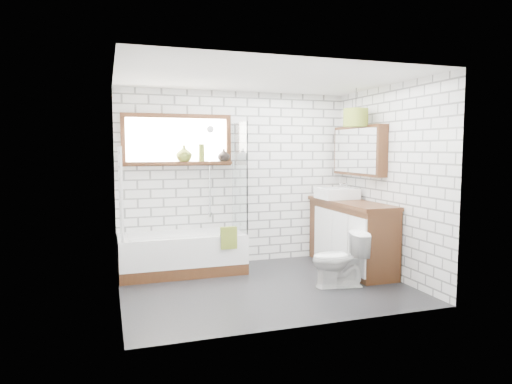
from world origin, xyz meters
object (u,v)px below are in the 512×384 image
object	(u,v)px
vanity	(351,235)
basin	(337,193)
bathtub	(182,253)
toilet	(339,259)
pendant	(356,118)

from	to	relation	value
vanity	basin	world-z (taller)	basin
bathtub	basin	world-z (taller)	basin
bathtub	vanity	xyz separation A→B (m)	(2.29, -0.48, 0.21)
toilet	pendant	xyz separation A→B (m)	(0.59, 0.68, 1.76)
bathtub	vanity	size ratio (longest dim) A/B	0.99
bathtub	basin	size ratio (longest dim) A/B	3.18
bathtub	vanity	distance (m)	2.35
basin	toilet	distance (m)	1.35
bathtub	toilet	world-z (taller)	toilet
basin	pendant	size ratio (longest dim) A/B	1.56
toilet	bathtub	bearing A→B (deg)	-115.65
vanity	toilet	distance (m)	0.93
bathtub	toilet	bearing A→B (deg)	-34.92
bathtub	basin	bearing A→B (deg)	-4.35
vanity	pendant	xyz separation A→B (m)	(0.02, -0.04, 1.62)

